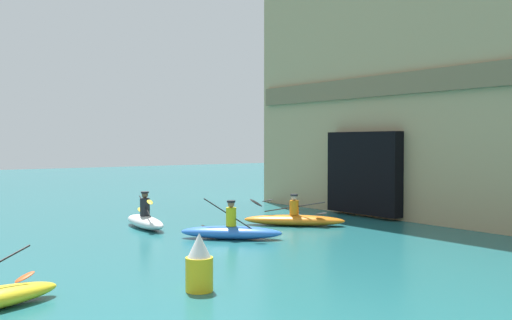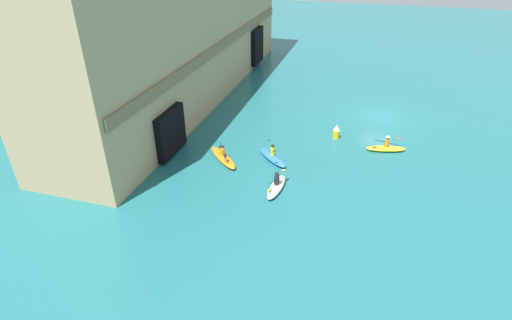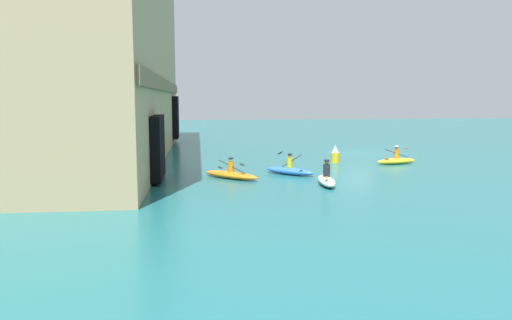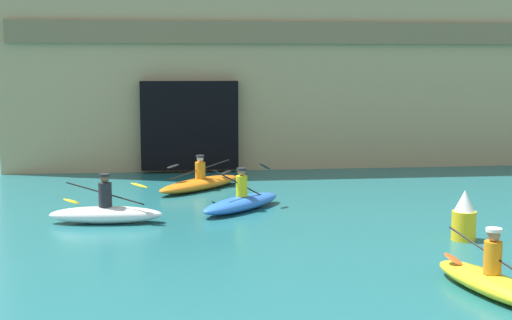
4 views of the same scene
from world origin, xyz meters
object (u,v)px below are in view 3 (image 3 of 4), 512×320
kayak_blue (290,170)px  kayak_orange (231,174)px  kayak_yellow (396,160)px  kayak_white (326,180)px  marker_buoy (335,155)px

kayak_blue → kayak_orange: kayak_blue is taller
kayak_blue → kayak_orange: (-0.98, 3.32, -0.01)m
kayak_yellow → kayak_white: kayak_white is taller
kayak_blue → marker_buoy: bearing=93.9°
kayak_yellow → marker_buoy: 3.89m
kayak_white → marker_buoy: kayak_white is taller
kayak_yellow → kayak_orange: kayak_yellow is taller
kayak_blue → kayak_white: (-3.53, -1.15, 0.03)m
kayak_blue → kayak_orange: bearing=-119.8°
kayak_yellow → marker_buoy: size_ratio=2.56×
kayak_orange → kayak_yellow: bearing=67.4°
marker_buoy → kayak_yellow: bearing=-106.1°
kayak_blue → kayak_yellow: bearing=68.9°
kayak_yellow → marker_buoy: (1.07, 3.73, 0.29)m
kayak_blue → marker_buoy: kayak_blue is taller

